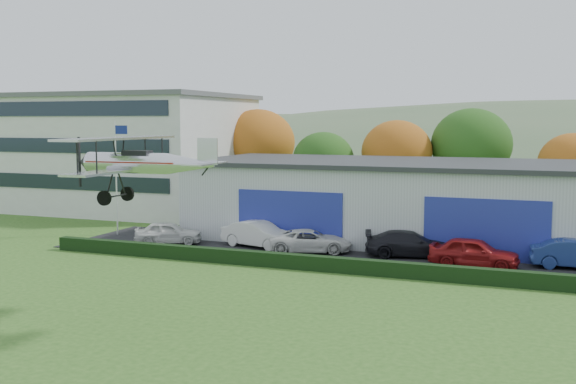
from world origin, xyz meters
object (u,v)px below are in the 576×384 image
(flagpole, at_px, (117,167))
(biplane, at_px, (139,161))
(car_4, at_px, (474,252))
(office_block, at_px, (127,152))
(car_3, at_px, (410,244))
(car_1, at_px, (259,234))
(car_2, at_px, (311,241))
(car_0, at_px, (168,233))
(hangar, at_px, (494,203))

(flagpole, xyz_separation_m, biplane, (13.38, -17.49, 1.68))
(flagpole, xyz_separation_m, car_4, (24.47, -2.15, -3.92))
(biplane, bearing_deg, office_block, 122.79)
(car_3, xyz_separation_m, biplane, (-7.25, -17.02, 5.66))
(flagpole, xyz_separation_m, car_1, (11.13, -0.90, -3.92))
(car_2, xyz_separation_m, car_3, (5.88, 0.83, 0.07))
(car_0, height_order, car_2, car_0)
(car_0, distance_m, car_3, 15.52)
(car_4, bearing_deg, biplane, 146.90)
(hangar, bearing_deg, flagpole, -166.49)
(car_0, relative_size, car_1, 0.87)
(flagpole, height_order, car_0, flagpole)
(car_1, height_order, biplane, biplane)
(office_block, relative_size, car_0, 4.79)
(hangar, distance_m, car_2, 12.62)
(flagpole, height_order, biplane, flagpole)
(flagpole, height_order, car_1, flagpole)
(office_block, height_order, car_1, office_block)
(biplane, bearing_deg, car_1, 95.32)
(car_0, height_order, biplane, biplane)
(car_0, bearing_deg, car_2, -108.12)
(flagpole, distance_m, biplane, 22.09)
(flagpole, bearing_deg, car_0, -20.37)
(flagpole, relative_size, car_1, 1.61)
(flagpole, distance_m, car_3, 21.02)
(hangar, xyz_separation_m, flagpole, (-24.88, -5.98, 2.13))
(car_0, bearing_deg, car_3, -106.46)
(car_2, relative_size, biplane, 0.72)
(office_block, height_order, car_4, office_block)
(car_2, bearing_deg, car_0, 75.52)
(car_3, bearing_deg, office_block, 50.16)
(office_block, height_order, flagpole, office_block)
(car_1, bearing_deg, flagpole, 100.28)
(flagpole, bearing_deg, car_2, -5.05)
(flagpole, height_order, car_4, flagpole)
(car_1, xyz_separation_m, car_2, (3.62, -0.41, -0.13))
(car_3, relative_size, car_4, 1.09)
(hangar, height_order, car_1, hangar)
(office_block, height_order, biplane, office_block)
(car_1, bearing_deg, hangar, -48.55)
(car_4, relative_size, biplane, 0.70)
(office_block, distance_m, car_0, 20.47)
(flagpole, xyz_separation_m, car_3, (20.63, -0.47, -3.98))
(car_4, bearing_deg, flagpole, 87.75)
(car_0, relative_size, car_2, 0.87)
(car_0, bearing_deg, office_block, 19.87)
(hangar, bearing_deg, car_2, -144.30)
(office_block, bearing_deg, car_3, -25.10)
(car_3, height_order, biplane, biplane)
(car_3, bearing_deg, car_4, -128.30)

